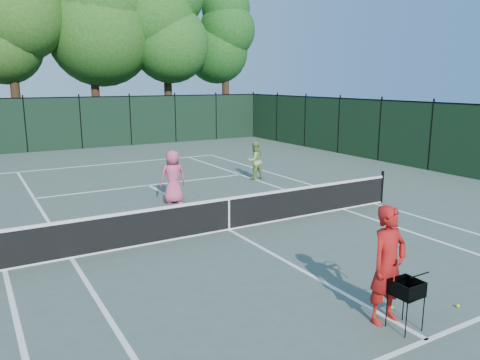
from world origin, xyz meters
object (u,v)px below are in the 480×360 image
player_green (255,161)px  loose_ball_near_cart (458,306)px  ball_hopper (407,289)px  coach (388,265)px  player_pink (173,177)px  loose_ball_midcourt (392,307)px

player_green → loose_ball_near_cart: 11.60m
player_green → ball_hopper: size_ratio=1.86×
coach → player_pink: bearing=87.6°
player_green → ball_hopper: bearing=66.5°
player_green → loose_ball_midcourt: bearing=67.2°
player_pink → ball_hopper: (0.12, -9.43, -0.17)m
loose_ball_midcourt → coach: bearing=-154.1°
coach → loose_ball_near_cart: size_ratio=29.41×
player_pink → loose_ball_midcourt: (0.48, -8.88, -0.84)m
coach → player_green: coach is taller
ball_hopper → loose_ball_midcourt: size_ratio=12.33×
player_pink → loose_ball_near_cart: size_ratio=25.81×
loose_ball_near_cart → player_pink: bearing=99.3°
ball_hopper → loose_ball_midcourt: (0.36, 0.55, -0.67)m
player_green → coach: bearing=65.6°
player_pink → loose_ball_near_cart: player_pink is taller
coach → loose_ball_midcourt: size_ratio=29.41×
player_green → loose_ball_midcourt: size_ratio=22.92×
player_pink → ball_hopper: player_pink is taller
coach → player_pink: (-0.06, 9.09, -0.12)m
player_green → ball_hopper: (-4.18, -11.24, -0.08)m
loose_ball_near_cart → loose_ball_midcourt: size_ratio=1.00×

